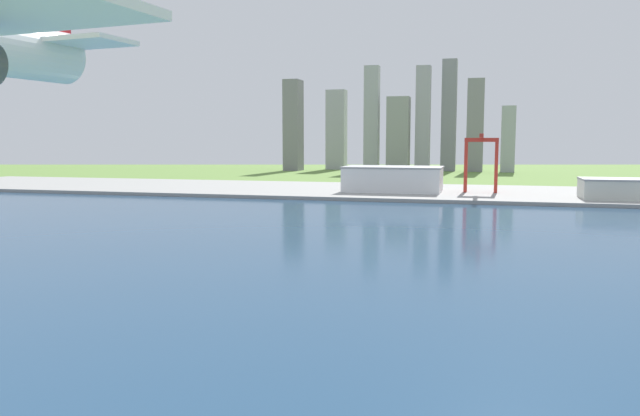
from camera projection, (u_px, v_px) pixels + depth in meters
The scene contains 7 objects.
ground_plane at pixel (358, 229), 269.46m from camera, with size 2400.00×2400.00×0.00m, color olive.
water_bay at pixel (324, 253), 211.86m from camera, with size 840.00×360.00×0.15m, color navy.
industrial_pier at pixel (409, 192), 451.69m from camera, with size 840.00×140.00×2.50m, color #989794.
port_crane_red at pixel (481, 151), 427.53m from camera, with size 23.20×44.28×41.02m.
warehouse_main at pixel (393, 179), 438.57m from camera, with size 69.84×39.21×18.00m.
warehouse_annex at pixel (613, 189), 382.21m from camera, with size 38.48×31.18×12.87m.
distant_skyline at pixel (393, 126), 784.60m from camera, with size 288.47×69.28×141.07m.
Camera 1 is at (52.96, 37.95, 38.79)m, focal length 34.28 mm.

